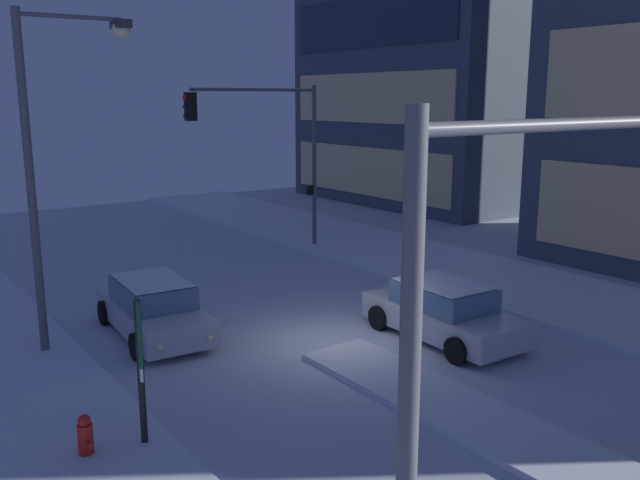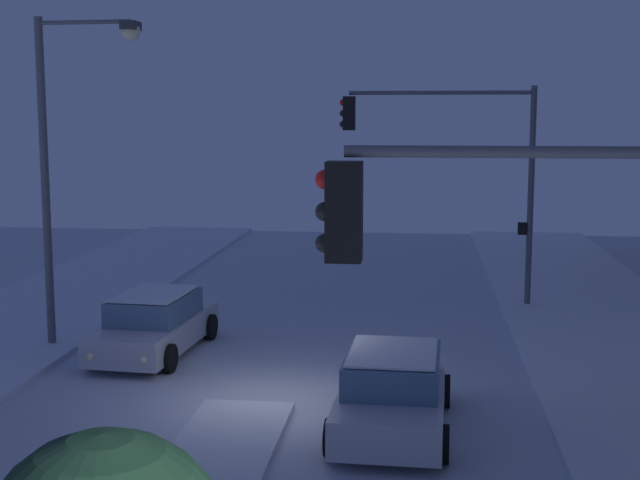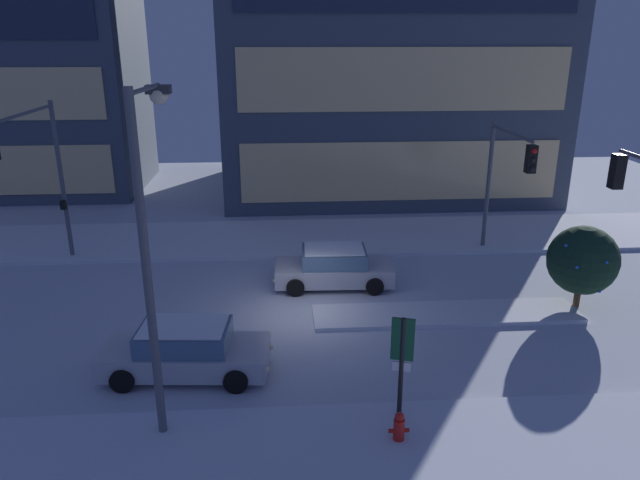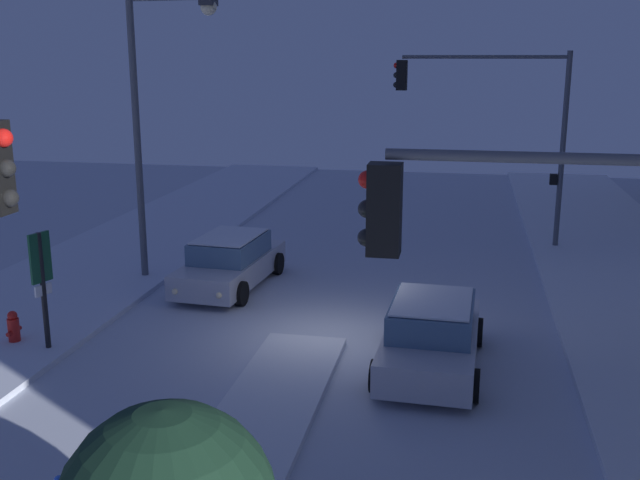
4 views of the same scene
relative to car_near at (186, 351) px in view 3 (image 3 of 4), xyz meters
The scene contains 13 objects.
ground 4.85m from the car_near, 45.38° to the left, with size 52.00×52.00×0.00m, color silver.
curb_strip_near 5.70m from the car_near, 53.48° to the right, with size 52.00×5.20×0.14m, color silver.
curb_strip_far 11.89m from the car_near, 73.51° to the left, with size 52.00×5.20×0.14m, color silver.
median_strip 8.79m from the car_near, 20.35° to the left, with size 9.00×1.80×0.14m, color silver.
office_tower_secondary 26.39m from the car_near, 120.04° to the left, with size 14.43×8.75×12.15m.
car_near is the anchor object (origin of this frame).
car_far 7.52m from the car_near, 51.69° to the left, with size 4.53×2.22×1.49m.
traffic_light_corner_far_left 10.40m from the car_near, 129.77° to the left, with size 0.32×5.76×6.58m.
traffic_light_corner_far_right 14.40m from the car_near, 33.76° to the left, with size 0.32×4.37×5.61m.
street_lamp_arched 4.93m from the car_near, 93.96° to the right, with size 0.56×2.62×8.05m.
fire_hydrant 6.32m from the car_near, 32.69° to the right, with size 0.48×0.26×0.85m.
parking_info_sign 6.13m from the car_near, 23.97° to the right, with size 0.54×0.21×2.75m.
decorated_tree_median 13.48m from the car_near, 15.09° to the left, with size 2.38×2.38×2.90m.
Camera 3 is at (-0.66, -18.09, 8.97)m, focal length 33.20 mm.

